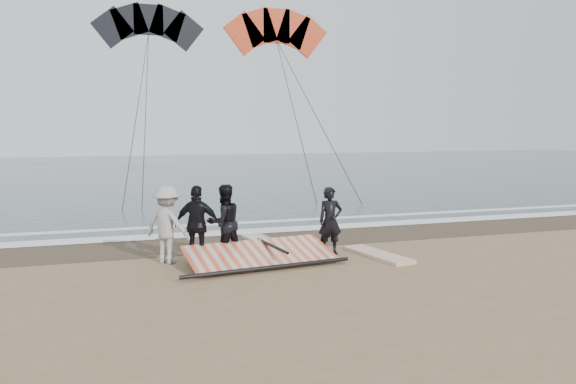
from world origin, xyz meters
name	(u,v)px	position (x,y,z in m)	size (l,w,h in m)	color
ground	(379,273)	(0.00, 0.00, 0.00)	(120.00, 120.00, 0.00)	#8C704C
sea	(188,171)	(0.00, 33.00, 0.01)	(120.00, 54.00, 0.02)	#233838
wet_sand	(312,237)	(0.00, 4.50, 0.01)	(120.00, 2.80, 0.01)	#4C3D2B
foam_near	(298,229)	(0.00, 5.90, 0.03)	(120.00, 0.90, 0.01)	white
foam_far	(282,221)	(0.00, 7.60, 0.03)	(120.00, 0.45, 0.01)	white
man_main	(330,221)	(-0.36, 2.15, 0.90)	(0.65, 0.43, 1.79)	black
board_white	(378,255)	(0.73, 1.51, 0.05)	(0.64, 2.27, 0.09)	silver
board_cream	(266,242)	(-1.62, 3.90, 0.05)	(0.64, 2.39, 0.10)	beige
trio_cluster	(194,224)	(-3.93, 2.35, 0.97)	(2.66, 1.42, 1.94)	black
sail_rig	(256,256)	(-2.49, 1.72, 0.19)	(4.19, 2.15, 0.49)	black
kite_red	(277,35)	(3.81, 21.11, 8.80)	(7.02, 5.44, 13.65)	red
kite_dark	(149,30)	(-3.08, 27.84, 9.88)	(8.38, 8.30, 19.16)	black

